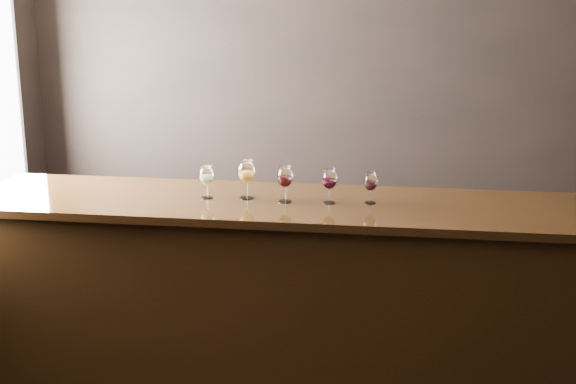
# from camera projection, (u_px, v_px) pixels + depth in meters

# --- Properties ---
(room_shell) EXTENTS (5.02, 4.52, 2.81)m
(room_shell) POSITION_uv_depth(u_px,v_px,m) (330.00, 119.00, 3.18)
(room_shell) COLOR black
(room_shell) RESTS_ON ground
(bar_counter) EXTENTS (3.28, 0.76, 1.15)m
(bar_counter) POSITION_uv_depth(u_px,v_px,m) (282.00, 307.00, 4.47)
(bar_counter) COLOR black
(bar_counter) RESTS_ON ground
(bar_top) EXTENTS (3.39, 0.84, 0.04)m
(bar_top) POSITION_uv_depth(u_px,v_px,m) (282.00, 205.00, 4.32)
(bar_top) COLOR black
(bar_top) RESTS_ON bar_counter
(back_bar_shelf) EXTENTS (2.60, 0.40, 0.94)m
(back_bar_shelf) POSITION_uv_depth(u_px,v_px,m) (507.00, 277.00, 5.21)
(back_bar_shelf) COLOR black
(back_bar_shelf) RESTS_ON ground
(glass_white) EXTENTS (0.08, 0.08, 0.18)m
(glass_white) POSITION_uv_depth(u_px,v_px,m) (206.00, 176.00, 4.33)
(glass_white) COLOR white
(glass_white) RESTS_ON bar_top
(glass_amber) EXTENTS (0.09, 0.09, 0.21)m
(glass_amber) POSITION_uv_depth(u_px,v_px,m) (246.00, 172.00, 4.33)
(glass_amber) COLOR white
(glass_amber) RESTS_ON bar_top
(glass_red_a) EXTENTS (0.08, 0.08, 0.20)m
(glass_red_a) POSITION_uv_depth(u_px,v_px,m) (285.00, 178.00, 4.26)
(glass_red_a) COLOR white
(glass_red_a) RESTS_ON bar_top
(glass_red_b) EXTENTS (0.08, 0.08, 0.19)m
(glass_red_b) POSITION_uv_depth(u_px,v_px,m) (329.00, 180.00, 4.24)
(glass_red_b) COLOR white
(glass_red_b) RESTS_ON bar_top
(glass_red_c) EXTENTS (0.07, 0.07, 0.17)m
(glass_red_c) POSITION_uv_depth(u_px,v_px,m) (371.00, 182.00, 4.24)
(glass_red_c) COLOR white
(glass_red_c) RESTS_ON bar_top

